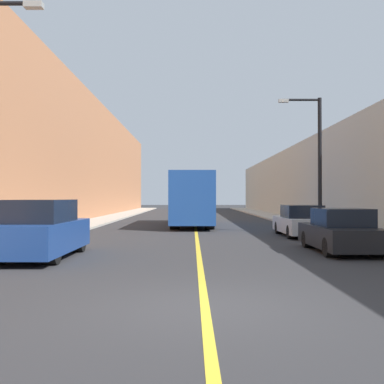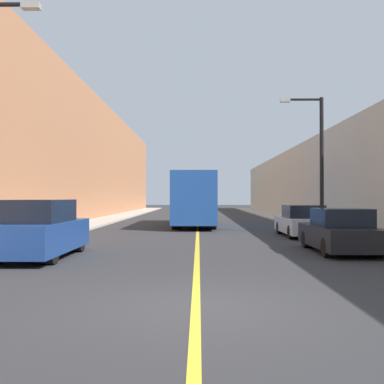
# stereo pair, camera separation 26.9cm
# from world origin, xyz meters

# --- Properties ---
(ground_plane) EXTENTS (200.00, 200.00, 0.00)m
(ground_plane) POSITION_xyz_m (0.00, 0.00, 0.00)
(ground_plane) COLOR #2D2D30
(sidewalk_left) EXTENTS (2.54, 72.00, 0.12)m
(sidewalk_left) POSITION_xyz_m (-7.33, 30.00, 0.06)
(sidewalk_left) COLOR #B2AA9E
(sidewalk_left) RESTS_ON ground
(sidewalk_right) EXTENTS (2.54, 72.00, 0.12)m
(sidewalk_right) POSITION_xyz_m (7.33, 30.00, 0.06)
(sidewalk_right) COLOR #B2AA9E
(sidewalk_right) RESTS_ON ground
(building_row_left) EXTENTS (4.00, 72.00, 10.59)m
(building_row_left) POSITION_xyz_m (-10.60, 30.00, 5.30)
(building_row_left) COLOR #B2724C
(building_row_left) RESTS_ON ground
(building_row_right) EXTENTS (4.00, 72.00, 6.40)m
(building_row_right) POSITION_xyz_m (10.60, 30.00, 3.20)
(building_row_right) COLOR #B7B2A3
(building_row_right) RESTS_ON ground
(road_center_line) EXTENTS (0.16, 72.00, 0.01)m
(road_center_line) POSITION_xyz_m (0.00, 30.00, 0.00)
(road_center_line) COLOR gold
(road_center_line) RESTS_ON ground
(bus) EXTENTS (2.58, 10.23, 3.34)m
(bus) POSITION_xyz_m (-0.21, 21.59, 1.79)
(bus) COLOR #1E4793
(bus) RESTS_ON ground
(parked_suv_left) EXTENTS (1.92, 4.69, 1.80)m
(parked_suv_left) POSITION_xyz_m (-4.88, 6.20, 0.84)
(parked_suv_left) COLOR navy
(parked_suv_left) RESTS_ON ground
(car_right_near) EXTENTS (1.84, 4.30, 1.49)m
(car_right_near) POSITION_xyz_m (4.84, 7.66, 0.67)
(car_right_near) COLOR black
(car_right_near) RESTS_ON ground
(car_right_mid) EXTENTS (1.87, 4.60, 1.50)m
(car_right_mid) POSITION_xyz_m (5.01, 13.90, 0.68)
(car_right_mid) COLOR silver
(car_right_mid) RESTS_ON ground
(street_lamp_right) EXTENTS (2.21, 0.24, 6.87)m
(street_lamp_right) POSITION_xyz_m (6.17, 15.41, 4.03)
(street_lamp_right) COLOR black
(street_lamp_right) RESTS_ON sidewalk_right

